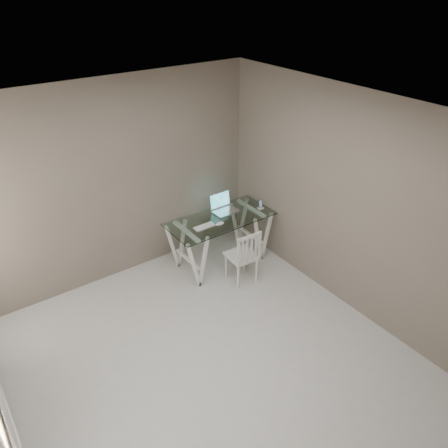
% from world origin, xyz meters
% --- Properties ---
extents(room, '(4.50, 4.52, 2.71)m').
position_xyz_m(room, '(-0.06, 0.02, 1.72)').
color(room, '#B9B7B1').
rests_on(room, ground).
extents(desk, '(1.50, 0.70, 0.75)m').
position_xyz_m(desk, '(1.20, 1.60, 0.38)').
color(desk, silver).
rests_on(desk, ground).
extents(chair, '(0.39, 0.39, 0.81)m').
position_xyz_m(chair, '(1.20, 1.04, 0.45)').
color(chair, silver).
rests_on(chair, ground).
extents(laptop, '(0.35, 0.29, 0.25)m').
position_xyz_m(laptop, '(1.37, 1.77, 0.81)').
color(laptop, silver).
rests_on(laptop, desk).
extents(keyboard, '(0.31, 0.13, 0.01)m').
position_xyz_m(keyboard, '(0.89, 1.54, 0.75)').
color(keyboard, silver).
rests_on(keyboard, desk).
extents(mouse, '(0.12, 0.07, 0.04)m').
position_xyz_m(mouse, '(1.10, 1.46, 0.77)').
color(mouse, silver).
rests_on(mouse, desk).
extents(phone_dock, '(0.07, 0.07, 0.13)m').
position_xyz_m(phone_dock, '(1.84, 1.50, 0.78)').
color(phone_dock, white).
rests_on(phone_dock, desk).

